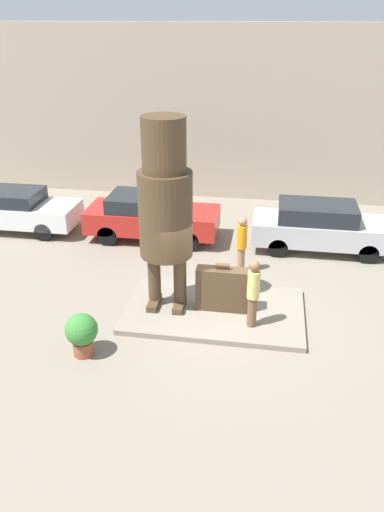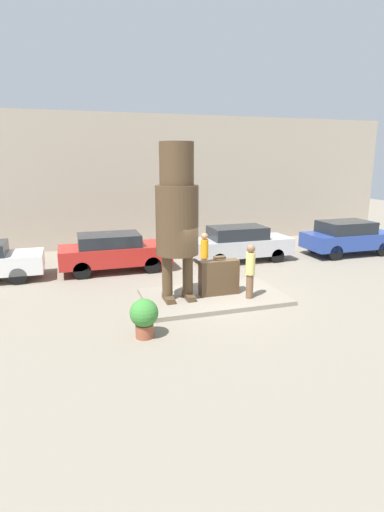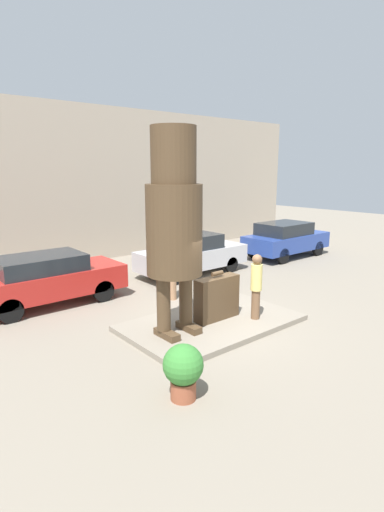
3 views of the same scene
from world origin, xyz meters
name	(u,v)px [view 2 (image 2 of 3)]	position (x,y,z in m)	size (l,w,h in m)	color
ground_plane	(214,299)	(0.00, 0.00, 0.00)	(60.00, 60.00, 0.00)	gray
pedestal	(214,297)	(0.00, 0.00, 0.07)	(4.63, 2.82, 0.14)	gray
building_backdrop	(152,181)	(0.00, 9.39, 3.40)	(28.00, 0.60, 6.80)	tan
statue_figure	(177,210)	(-1.25, -0.01, 3.01)	(1.33, 1.33, 4.90)	#4C3823
giant_suitcase	(219,277)	(0.18, 0.01, 0.73)	(1.32, 0.39, 1.32)	#4C3823
tourist	(250,269)	(0.99, -0.64, 1.11)	(0.30, 0.30, 1.77)	brown
parked_car_red	(114,251)	(-2.73, 4.46, 0.84)	(4.49, 1.80, 1.57)	#B2231E
parked_car_silver	(241,243)	(2.95, 4.42, 0.84)	(4.52, 1.71, 1.60)	#B7B7BC
parked_car_blue	(348,237)	(8.46, 4.05, 0.87)	(4.35, 1.89, 1.64)	#284293
planter_pot	(144,316)	(-2.77, -2.23, 0.60)	(0.74, 0.74, 1.05)	brown
worker_hivis	(204,253)	(0.51, 2.40, 0.98)	(0.30, 0.30, 1.79)	#A87A56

